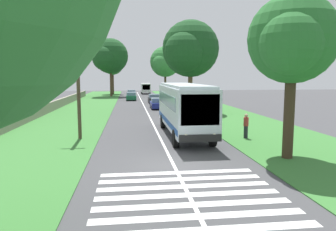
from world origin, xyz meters
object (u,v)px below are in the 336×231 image
object	(u,v)px
trailing_car_0	(157,104)
roadside_tree_right_2	(289,43)
roadside_tree_left_1	(112,65)
roadside_tree_right_1	(189,50)
trailing_minibus_0	(146,87)
pedestrian	(246,126)
roadside_tree_left_0	(109,57)
trailing_car_2	(131,96)
trailing_car_3	(132,94)
trailing_car_1	(154,99)
roadside_building	(0,84)
utility_pole	(78,84)
coach_bus	(183,106)
roadside_tree_right_0	(165,63)

from	to	relation	value
trailing_car_0	roadside_tree_right_2	bearing A→B (deg)	-170.47
roadside_tree_left_1	roadside_tree_right_1	size ratio (longest dim) A/B	0.89
trailing_minibus_0	pedestrian	world-z (taller)	trailing_minibus_0
roadside_tree_left_0	roadside_tree_right_1	world-z (taller)	roadside_tree_left_0
trailing_car_2	trailing_car_3	xyz separation A→B (m)	(9.50, -0.14, 0.00)
pedestrian	trailing_car_1	bearing A→B (deg)	7.70
roadside_tree_left_1	roadside_building	xyz separation A→B (m)	(-38.95, 10.33, -3.56)
trailing_car_1	trailing_car_2	bearing A→B (deg)	29.68
utility_pole	roadside_tree_right_2	bearing A→B (deg)	-119.50
trailing_car_1	roadside_building	world-z (taller)	roadside_building
roadside_tree_right_2	pedestrian	bearing A→B (deg)	1.20
trailing_car_0	roadside_tree_right_1	distance (m)	8.72
coach_bus	trailing_car_1	xyz separation A→B (m)	(28.07, -0.04, -1.48)
roadside_tree_left_0	roadside_tree_right_1	distance (m)	32.93
roadside_tree_right_1	roadside_building	xyz separation A→B (m)	(0.18, 21.23, -3.93)
coach_bus	roadside_tree_left_0	distance (m)	46.67
coach_bus	trailing_car_3	distance (m)	44.03
roadside_tree_left_1	trailing_car_2	bearing A→B (deg)	-167.63
trailing_car_0	roadside_tree_right_2	world-z (taller)	roadside_tree_right_2
roadside_tree_right_1	roadside_tree_right_2	world-z (taller)	roadside_tree_right_1
roadside_tree_right_0	trailing_minibus_0	bearing A→B (deg)	16.44
roadside_tree_right_1	trailing_minibus_0	bearing A→B (deg)	4.34
trailing_car_1	trailing_car_2	size ratio (longest dim) A/B	1.00
trailing_minibus_0	roadside_building	distance (m)	43.88
roadside_tree_left_0	roadside_tree_right_0	world-z (taller)	roadside_tree_left_0
roadside_tree_left_1	roadside_tree_right_2	distance (m)	61.98
trailing_car_2	utility_pole	xyz separation A→B (m)	(-34.98, 3.75, 3.08)
roadside_tree_right_0	roadside_tree_right_1	world-z (taller)	roadside_tree_right_1
trailing_car_2	trailing_minibus_0	distance (m)	20.60
trailing_car_1	roadside_tree_left_0	world-z (taller)	roadside_tree_left_0
trailing_car_2	pedestrian	xyz separation A→B (m)	(-36.17, -7.63, 0.24)
roadside_building	pedestrian	distance (m)	27.79
trailing_car_3	roadside_tree_right_1	distance (m)	30.75
trailing_car_2	roadside_tree_right_1	world-z (taller)	roadside_tree_right_1
trailing_car_1	roadside_tree_right_1	xyz separation A→B (m)	(-13.50, -3.08, 6.64)
trailing_car_2	trailing_minibus_0	world-z (taller)	trailing_minibus_0
roadside_tree_left_1	pedestrian	world-z (taller)	roadside_tree_left_1
trailing_car_2	roadside_tree_right_2	size ratio (longest dim) A/B	0.51
trailing_car_2	roadside_building	world-z (taller)	roadside_building
trailing_car_1	trailing_car_3	world-z (taller)	same
roadside_tree_right_2	roadside_tree_right_1	bearing A→B (deg)	2.84
utility_pole	roadside_tree_left_1	bearing A→B (deg)	0.52
roadside_tree_left_0	roadside_tree_right_0	distance (m)	11.64
roadside_building	coach_bus	bearing A→B (deg)	-129.14
pedestrian	trailing_car_0	bearing A→B (deg)	11.59
coach_bus	trailing_minibus_0	size ratio (longest dim) A/B	1.86
pedestrian	trailing_car_2	bearing A→B (deg)	11.91
roadside_tree_right_0	utility_pole	bearing A→B (deg)	166.23
trailing_car_2	roadside_tree_right_2	world-z (taller)	roadside_tree_right_2
trailing_car_0	roadside_building	bearing A→B (deg)	103.78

